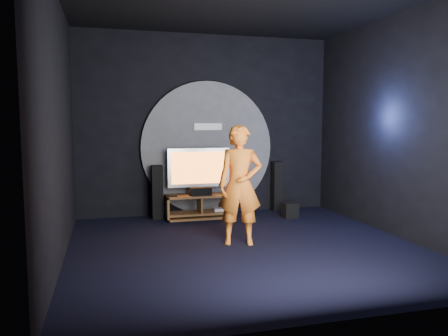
# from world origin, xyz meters

# --- Properties ---
(floor) EXTENTS (5.00, 5.00, 0.00)m
(floor) POSITION_xyz_m (0.00, 0.00, 0.00)
(floor) COLOR black
(floor) RESTS_ON ground
(back_wall) EXTENTS (5.00, 0.04, 3.50)m
(back_wall) POSITION_xyz_m (0.00, 2.50, 1.75)
(back_wall) COLOR black
(back_wall) RESTS_ON ground
(front_wall) EXTENTS (5.00, 0.04, 3.50)m
(front_wall) POSITION_xyz_m (0.00, -2.50, 1.75)
(front_wall) COLOR black
(front_wall) RESTS_ON ground
(left_wall) EXTENTS (0.04, 5.00, 3.50)m
(left_wall) POSITION_xyz_m (-2.50, 0.00, 1.75)
(left_wall) COLOR black
(left_wall) RESTS_ON ground
(right_wall) EXTENTS (0.04, 5.00, 3.50)m
(right_wall) POSITION_xyz_m (2.50, 0.00, 1.75)
(right_wall) COLOR black
(right_wall) RESTS_ON ground
(wall_disc_panel) EXTENTS (2.60, 0.11, 2.60)m
(wall_disc_panel) POSITION_xyz_m (0.00, 2.44, 1.30)
(wall_disc_panel) COLOR #515156
(wall_disc_panel) RESTS_ON ground
(media_console) EXTENTS (1.29, 0.45, 0.45)m
(media_console) POSITION_xyz_m (-0.24, 2.05, 0.20)
(media_console) COLOR olive
(media_console) RESTS_ON ground
(tv) EXTENTS (1.18, 0.22, 0.87)m
(tv) POSITION_xyz_m (-0.24, 2.12, 0.93)
(tv) COLOR silver
(tv) RESTS_ON media_console
(center_speaker) EXTENTS (0.40, 0.15, 0.15)m
(center_speaker) POSITION_xyz_m (-0.24, 1.95, 0.53)
(center_speaker) COLOR black
(center_speaker) RESTS_ON media_console
(remote) EXTENTS (0.18, 0.05, 0.02)m
(remote) POSITION_xyz_m (-0.78, 1.93, 0.46)
(remote) COLOR black
(remote) RESTS_ON media_console
(tower_speaker_left) EXTENTS (0.20, 0.22, 1.01)m
(tower_speaker_left) POSITION_xyz_m (-1.02, 2.20, 0.50)
(tower_speaker_left) COLOR black
(tower_speaker_left) RESTS_ON ground
(tower_speaker_right) EXTENTS (0.20, 0.22, 1.01)m
(tower_speaker_right) POSITION_xyz_m (1.44, 2.35, 0.50)
(tower_speaker_right) COLOR black
(tower_speaker_right) RESTS_ON ground
(subwoofer) EXTENTS (0.27, 0.27, 0.29)m
(subwoofer) POSITION_xyz_m (1.41, 1.63, 0.15)
(subwoofer) COLOR black
(subwoofer) RESTS_ON ground
(player) EXTENTS (0.73, 0.58, 1.77)m
(player) POSITION_xyz_m (-0.02, 0.19, 0.89)
(player) COLOR orange
(player) RESTS_ON ground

